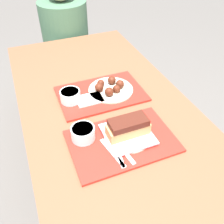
{
  "coord_description": "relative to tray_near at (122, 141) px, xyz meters",
  "views": [
    {
      "loc": [
        -0.34,
        -0.83,
        1.57
      ],
      "look_at": [
        -0.01,
        -0.03,
        0.82
      ],
      "focal_mm": 40.0,
      "sensor_mm": 36.0,
      "label": 1
    }
  ],
  "objects": [
    {
      "name": "plastic_fork_near",
      "position": [
        -0.04,
        -0.05,
        0.01
      ],
      "size": [
        0.04,
        0.17,
        0.0
      ],
      "color": "white",
      "rests_on": "tray_near"
    },
    {
      "name": "ground_plane",
      "position": [
        0.03,
        0.18,
        -0.79
      ],
      "size": [
        12.0,
        12.0,
        0.0
      ],
      "primitive_type": "plane",
      "color": "#605B56"
    },
    {
      "name": "picnic_table",
      "position": [
        0.03,
        0.18,
        -0.1
      ],
      "size": [
        0.82,
        1.84,
        0.78
      ],
      "color": "brown",
      "rests_on": "ground_plane"
    },
    {
      "name": "person_seated_across",
      "position": [
        0.07,
        1.32,
        -0.05
      ],
      "size": [
        0.38,
        0.38,
        0.75
      ],
      "color": "#477051",
      "rests_on": "picnic_bench_far"
    },
    {
      "name": "bowl_coleslaw_far",
      "position": [
        -0.13,
        0.35,
        0.04
      ],
      "size": [
        0.1,
        0.1,
        0.06
      ],
      "color": "white",
      "rests_on": "tray_far"
    },
    {
      "name": "tray_near",
      "position": [
        0.0,
        0.0,
        0.0
      ],
      "size": [
        0.44,
        0.3,
        0.01
      ],
      "color": "red",
      "rests_on": "picnic_table"
    },
    {
      "name": "napkin_far",
      "position": [
        -0.04,
        0.32,
        0.01
      ],
      "size": [
        0.13,
        0.09,
        0.01
      ],
      "color": "white",
      "rests_on": "tray_far"
    },
    {
      "name": "picnic_bench_far",
      "position": [
        0.03,
        1.32,
        -0.43
      ],
      "size": [
        0.78,
        0.28,
        0.43
      ],
      "color": "brown",
      "rests_on": "ground_plane"
    },
    {
      "name": "bowl_coleslaw_near",
      "position": [
        -0.15,
        0.07,
        0.04
      ],
      "size": [
        0.1,
        0.1,
        0.06
      ],
      "color": "white",
      "rests_on": "tray_near"
    },
    {
      "name": "brisket_sandwich_plate",
      "position": [
        0.03,
        0.01,
        0.04
      ],
      "size": [
        0.2,
        0.2,
        0.09
      ],
      "color": "beige",
      "rests_on": "tray_near"
    },
    {
      "name": "plastic_knife_near",
      "position": [
        -0.02,
        -0.05,
        0.01
      ],
      "size": [
        0.04,
        0.17,
        0.0
      ],
      "color": "white",
      "rests_on": "tray_near"
    },
    {
      "name": "wings_plate_far",
      "position": [
        0.09,
        0.35,
        0.02
      ],
      "size": [
        0.24,
        0.24,
        0.05
      ],
      "color": "beige",
      "rests_on": "tray_far"
    },
    {
      "name": "plastic_spoon_near",
      "position": [
        -0.06,
        -0.05,
        0.01
      ],
      "size": [
        0.05,
        0.17,
        0.0
      ],
      "color": "white",
      "rests_on": "tray_near"
    },
    {
      "name": "tray_far",
      "position": [
        0.03,
        0.35,
        0.0
      ],
      "size": [
        0.44,
        0.3,
        0.01
      ],
      "color": "red",
      "rests_on": "picnic_table"
    }
  ]
}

